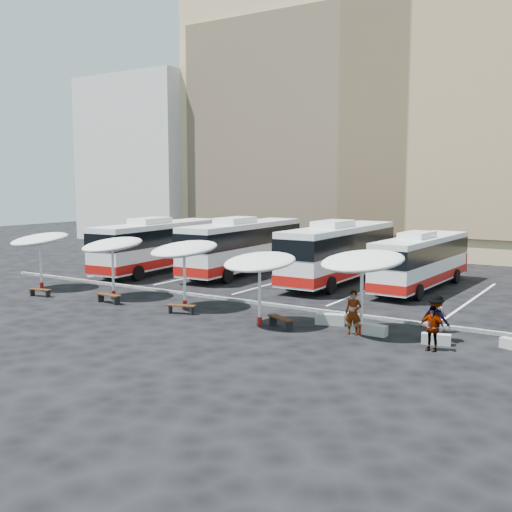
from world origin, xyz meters
The scene contains 25 objects.
ground centered at (0.00, 0.00, 0.00)m, with size 120.00×120.00×0.00m, color black.
sandstone_building centered at (0.00, 31.87, 12.63)m, with size 42.00×18.25×29.60m.
apartment_block centered at (-28.00, 28.00, 9.00)m, with size 14.00×14.00×18.00m, color silver.
curb_divider centered at (0.00, 0.50, 0.07)m, with size 34.00×0.25×0.15m, color black.
bay_lines centered at (0.00, 8.00, 0.01)m, with size 24.15×12.00×0.01m.
bus_0 centered at (-9.62, 6.66, 2.01)m, with size 3.64×12.58×3.94m.
bus_1 centered at (-3.96, 9.11, 2.06)m, with size 3.36×12.79×4.03m.
bus_2 centered at (3.35, 9.34, 2.06)m, with size 3.05×12.74×4.04m.
bus_3 centered at (8.56, 9.76, 1.80)m, with size 2.91×11.17×3.52m.
sunshade_0 centered at (-10.86, -2.61, 2.99)m, with size 4.30×4.33×3.52m.
sunshade_1 centered at (-5.09, -2.28, 2.96)m, with size 4.15×4.18×3.48m.
sunshade_2 centered at (0.05, -2.31, 3.02)m, with size 4.26×4.29×3.56m.
sunshade_3 centered at (5.30, -3.43, 2.87)m, with size 3.60×3.64×3.38m.
sunshade_4 centered at (9.77, -2.45, 3.11)m, with size 4.46×4.48×3.67m.
wood_bench_0 centered at (-8.83, -4.30, 0.33)m, with size 1.43×0.62×0.43m.
wood_bench_1 centered at (-4.14, -3.56, 0.37)m, with size 1.60×0.50×0.48m.
wood_bench_2 centered at (0.80, -3.51, 0.34)m, with size 1.50×0.77×0.44m.
wood_bench_3 centered at (6.33, -3.31, 0.36)m, with size 1.56×1.02×0.47m.
conc_bench_0 centered at (7.94, -1.63, 0.25)m, with size 1.32×0.44×0.49m, color gray.
conc_bench_1 centered at (10.26, -2.36, 0.23)m, with size 1.22×0.41×0.46m, color gray.
conc_bench_2 centered at (12.94, -2.37, 0.21)m, with size 1.13×0.38×0.42m, color gray.
passenger_0 centered at (9.53, -2.72, 0.95)m, with size 0.69×0.45×1.89m, color black.
passenger_1 centered at (12.49, -0.40, 0.79)m, with size 0.77×0.60×1.58m, color black.
passenger_2 centered at (13.03, -3.36, 0.87)m, with size 1.02×0.43×1.75m, color black.
passenger_3 centered at (12.76, -1.93, 0.95)m, with size 1.23×0.71×1.91m, color black.
Camera 1 is at (19.38, -25.78, 6.39)m, focal length 42.00 mm.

